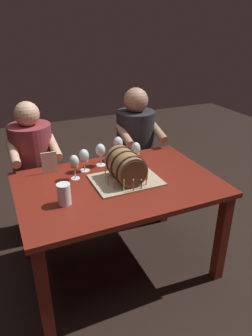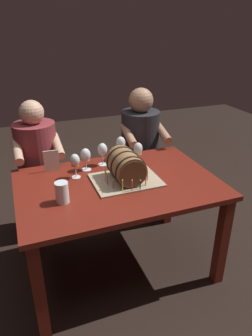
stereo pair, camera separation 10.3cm
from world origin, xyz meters
name	(u,v)px [view 1 (the left image)]	position (x,y,z in m)	size (l,w,h in m)	color
ground_plane	(119,265)	(0.00, 0.00, 0.00)	(8.00, 8.00, 0.00)	black
dining_table	(118,196)	(0.00, 0.00, 0.63)	(1.36, 0.91, 0.74)	maroon
barrel_cake	(126,168)	(0.06, 0.00, 0.84)	(0.45, 0.35, 0.22)	tan
wine_glass_empty	(100,151)	(-0.01, 0.31, 0.86)	(0.07, 0.07, 0.17)	white
wine_glass_red	(118,144)	(0.15, 0.36, 0.87)	(0.07, 0.07, 0.19)	white
wine_glass_rose	(84,157)	(-0.15, 0.27, 0.85)	(0.07, 0.07, 0.17)	white
wine_glass_white	(136,150)	(0.25, 0.24, 0.85)	(0.07, 0.07, 0.17)	white
wine_glass_amber	(74,163)	(-0.25, 0.17, 0.86)	(0.07, 0.07, 0.18)	white
beer_pint	(64,195)	(-0.40, -0.12, 0.80)	(0.08, 0.08, 0.13)	white
menu_card	(49,162)	(-0.39, 0.34, 0.82)	(0.11, 0.01, 0.16)	silver
person_seated_left	(36,177)	(-0.46, 0.69, 0.55)	(0.38, 0.46, 1.19)	#4C1B1E
person_seated_right	(135,157)	(0.46, 0.69, 0.57)	(0.40, 0.48, 1.22)	black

